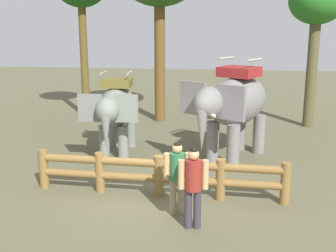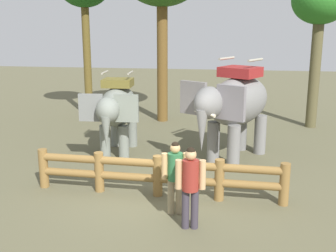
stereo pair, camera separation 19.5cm
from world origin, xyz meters
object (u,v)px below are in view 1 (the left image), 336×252
log_fence (159,173)px  elephant_near_left (116,109)px  tourist_woman_in_black (193,182)px  tourist_man_in_blue (177,173)px  tree_far_left (317,6)px  elephant_center (234,104)px

log_fence → elephant_near_left: (-1.91, 3.26, 0.93)m
elephant_near_left → tourist_woman_in_black: 5.71m
tourist_woman_in_black → tourist_man_in_blue: tourist_woman_in_black is taller
elephant_near_left → tree_far_left: (7.02, 4.91, 3.38)m
tourist_man_in_blue → elephant_near_left: bearing=120.4°
log_fence → tourist_man_in_blue: size_ratio=3.74×
tree_far_left → elephant_near_left: bearing=-145.0°
tree_far_left → tourist_man_in_blue: bearing=-116.3°
tree_far_left → log_fence: bearing=-122.0°
elephant_near_left → tourist_woman_in_black: (2.90, -4.90, -0.49)m
log_fence → tourist_man_in_blue: 1.20m
elephant_near_left → elephant_center: 3.81m
tourist_man_in_blue → tree_far_left: size_ratio=0.28×
tourist_woman_in_black → tree_far_left: (4.12, 9.81, 3.87)m
elephant_near_left → tree_far_left: bearing=35.0°
elephant_center → tree_far_left: (3.22, 4.93, 3.10)m
tourist_man_in_blue → elephant_center: bearing=72.8°
elephant_center → tourist_woman_in_black: bearing=-100.5°
elephant_near_left → elephant_center: size_ratio=0.85×
tourist_man_in_blue → log_fence: bearing=120.3°
elephant_near_left → elephant_center: (3.80, -0.02, 0.28)m
elephant_center → tree_far_left: bearing=56.9°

